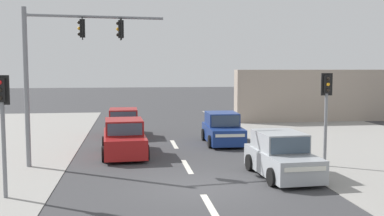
{
  "coord_description": "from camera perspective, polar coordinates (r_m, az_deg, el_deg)",
  "views": [
    {
      "loc": [
        -2.13,
        -13.69,
        3.79
      ],
      "look_at": [
        0.33,
        4.0,
        2.15
      ],
      "focal_mm": 42.0,
      "sensor_mm": 36.0,
      "label": 1
    }
  ],
  "objects": [
    {
      "name": "ground_plane",
      "position": [
        14.36,
        0.91,
        -10.06
      ],
      "size": [
        140.0,
        140.0,
        0.0
      ],
      "primitive_type": "plane",
      "color": "#3A3A3D"
    },
    {
      "name": "pedestal_signal_right_kerb",
      "position": [
        17.65,
        16.69,
        0.56
      ],
      "size": [
        0.44,
        0.29,
        3.56
      ],
      "color": "slate",
      "rests_on": "ground"
    },
    {
      "name": "sedan_oncoming_mid",
      "position": [
        19.57,
        -8.62,
        -3.89
      ],
      "size": [
        2.05,
        4.32,
        1.56
      ],
      "color": "maroon",
      "rests_on": "ground"
    },
    {
      "name": "hatchback_oncoming_near",
      "position": [
        22.32,
        3.91,
        -2.72
      ],
      "size": [
        1.85,
        3.68,
        1.53
      ],
      "color": "navy",
      "rests_on": "ground"
    },
    {
      "name": "lane_dash_near",
      "position": [
        12.47,
        2.36,
        -12.44
      ],
      "size": [
        0.2,
        2.4,
        0.01
      ],
      "primitive_type": "cube",
      "color": "silver",
      "rests_on": "ground"
    },
    {
      "name": "hatchback_crossing_left",
      "position": [
        15.94,
        11.28,
        -6.03
      ],
      "size": [
        1.93,
        3.71,
        1.53
      ],
      "color": "#A3A8AD",
      "rests_on": "ground"
    },
    {
      "name": "traffic_signal_mast",
      "position": [
        17.77,
        -16.22,
        6.18
      ],
      "size": [
        5.26,
        0.72,
        6.0
      ],
      "color": "slate",
      "rests_on": "ground"
    },
    {
      "name": "hatchback_kerbside_parked",
      "position": [
        24.88,
        -8.69,
        -1.95
      ],
      "size": [
        1.81,
        3.65,
        1.53
      ],
      "color": "maroon",
      "rests_on": "ground"
    },
    {
      "name": "lane_dash_far",
      "position": [
        22.12,
        -2.29,
        -4.62
      ],
      "size": [
        0.2,
        2.4,
        0.01
      ],
      "primitive_type": "cube",
      "color": "silver",
      "rests_on": "ground"
    },
    {
      "name": "pedestal_signal_left_kerb",
      "position": [
        13.85,
        -22.93,
        -0.87
      ],
      "size": [
        0.44,
        0.3,
        3.56
      ],
      "color": "slate",
      "rests_on": "ground"
    },
    {
      "name": "shopfront_wall_far",
      "position": [
        32.52,
        15.91,
        1.53
      ],
      "size": [
        12.0,
        1.0,
        3.6
      ],
      "primitive_type": "cube",
      "color": "#A39384",
      "rests_on": "ground"
    },
    {
      "name": "lane_dash_mid",
      "position": [
        17.24,
        -0.63,
        -7.44
      ],
      "size": [
        0.2,
        2.4,
        0.01
      ],
      "primitive_type": "cube",
      "color": "silver",
      "rests_on": "ground"
    }
  ]
}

